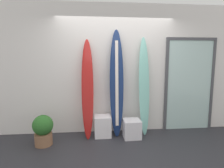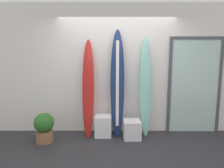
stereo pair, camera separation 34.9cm
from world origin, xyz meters
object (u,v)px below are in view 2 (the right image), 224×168
at_px(display_block_center, 103,126).
at_px(glass_door, 194,84).
at_px(surfboard_seafoam, 145,87).
at_px(display_block_left, 131,129).
at_px(potted_plant, 44,127).
at_px(surfboard_crimson, 88,88).
at_px(surfboard_navy, 117,84).

xyz_separation_m(display_block_center, glass_door, (2.00, 0.23, 0.86)).
distance_m(surfboard_seafoam, glass_door, 1.11).
distance_m(display_block_left, potted_plant, 1.75).
bearing_deg(display_block_left, surfboard_seafoam, 34.54).
bearing_deg(potted_plant, display_block_center, 15.10).
bearing_deg(surfboard_crimson, display_block_center, -2.05).
bearing_deg(surfboard_navy, surfboard_crimson, -175.94).
bearing_deg(display_block_center, surfboard_crimson, 177.95).
bearing_deg(display_block_left, potted_plant, -174.37).
relative_size(surfboard_crimson, display_block_center, 4.68).
distance_m(surfboard_navy, potted_plant, 1.69).
bearing_deg(glass_door, surfboard_crimson, -174.46).
bearing_deg(surfboard_seafoam, glass_door, 8.53).
height_order(surfboard_seafoam, potted_plant, surfboard_seafoam).
relative_size(display_block_center, potted_plant, 0.75).
xyz_separation_m(surfboard_crimson, glass_door, (2.30, 0.22, 0.06)).
relative_size(surfboard_navy, surfboard_seafoam, 1.07).
height_order(surfboard_navy, glass_door, surfboard_navy).
bearing_deg(surfboard_navy, display_block_left, -32.50).
xyz_separation_m(display_block_left, potted_plant, (-1.74, -0.17, 0.12)).
bearing_deg(potted_plant, surfboard_crimson, 20.88).
bearing_deg(potted_plant, surfboard_navy, 14.06).
height_order(surfboard_crimson, potted_plant, surfboard_crimson).
bearing_deg(display_block_center, surfboard_navy, 10.08).
bearing_deg(potted_plant, glass_door, 9.79).
height_order(surfboard_crimson, glass_door, glass_door).
height_order(display_block_center, potted_plant, potted_plant).
distance_m(surfboard_crimson, display_block_left, 1.24).
distance_m(display_block_center, glass_door, 2.19).
bearing_deg(surfboard_navy, glass_door, 6.07).
bearing_deg(surfboard_crimson, potted_plant, -159.12).
height_order(surfboard_navy, potted_plant, surfboard_navy).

